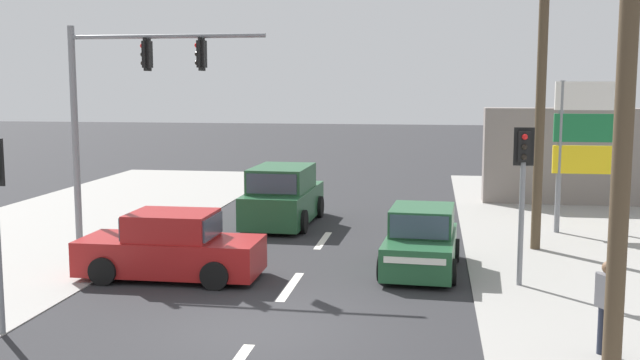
{
  "coord_description": "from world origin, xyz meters",
  "views": [
    {
      "loc": [
        3.09,
        -13.0,
        4.52
      ],
      "look_at": [
        0.52,
        4.0,
        2.29
      ],
      "focal_mm": 42.0,
      "sensor_mm": 36.0,
      "label": 1
    }
  ],
  "objects_px": {
    "hatchback_kerbside_parked": "(421,242)",
    "utility_pole_midground_right": "(542,57)",
    "shopping_plaza_sign": "(590,135)",
    "suv_oncoming_mid": "(283,197)",
    "utility_pole_foreground_right": "(620,4)",
    "sedan_receding_far": "(171,248)",
    "pedestal_signal_right_kerb": "(523,179)",
    "traffic_signal_mast": "(120,98)",
    "pedestrian_at_kerb": "(607,303)"
  },
  "relations": [
    {
      "from": "utility_pole_midground_right",
      "to": "traffic_signal_mast",
      "type": "relative_size",
      "value": 1.65
    },
    {
      "from": "shopping_plaza_sign",
      "to": "traffic_signal_mast",
      "type": "bearing_deg",
      "value": -159.93
    },
    {
      "from": "pedestrian_at_kerb",
      "to": "hatchback_kerbside_parked",
      "type": "bearing_deg",
      "value": 120.01
    },
    {
      "from": "traffic_signal_mast",
      "to": "hatchback_kerbside_parked",
      "type": "relative_size",
      "value": 1.61
    },
    {
      "from": "utility_pole_foreground_right",
      "to": "suv_oncoming_mid",
      "type": "distance_m",
      "value": 15.39
    },
    {
      "from": "utility_pole_midground_right",
      "to": "shopping_plaza_sign",
      "type": "bearing_deg",
      "value": 53.88
    },
    {
      "from": "traffic_signal_mast",
      "to": "pedestrian_at_kerb",
      "type": "distance_m",
      "value": 12.9
    },
    {
      "from": "utility_pole_foreground_right",
      "to": "sedan_receding_far",
      "type": "bearing_deg",
      "value": 145.07
    },
    {
      "from": "hatchback_kerbside_parked",
      "to": "suv_oncoming_mid",
      "type": "relative_size",
      "value": 0.81
    },
    {
      "from": "pedestal_signal_right_kerb",
      "to": "utility_pole_midground_right",
      "type": "bearing_deg",
      "value": 77.68
    },
    {
      "from": "shopping_plaza_sign",
      "to": "suv_oncoming_mid",
      "type": "distance_m",
      "value": 9.59
    },
    {
      "from": "suv_oncoming_mid",
      "to": "traffic_signal_mast",
      "type": "bearing_deg",
      "value": -124.83
    },
    {
      "from": "shopping_plaza_sign",
      "to": "pedestrian_at_kerb",
      "type": "height_order",
      "value": "shopping_plaza_sign"
    },
    {
      "from": "pedestal_signal_right_kerb",
      "to": "sedan_receding_far",
      "type": "xyz_separation_m",
      "value": [
        -7.96,
        -0.49,
        -1.71
      ]
    },
    {
      "from": "shopping_plaza_sign",
      "to": "suv_oncoming_mid",
      "type": "bearing_deg",
      "value": 179.07
    },
    {
      "from": "traffic_signal_mast",
      "to": "suv_oncoming_mid",
      "type": "distance_m",
      "value": 6.68
    },
    {
      "from": "hatchback_kerbside_parked",
      "to": "utility_pole_midground_right",
      "type": "bearing_deg",
      "value": 42.21
    },
    {
      "from": "pedestal_signal_right_kerb",
      "to": "pedestrian_at_kerb",
      "type": "height_order",
      "value": "pedestal_signal_right_kerb"
    },
    {
      "from": "traffic_signal_mast",
      "to": "hatchback_kerbside_parked",
      "type": "height_order",
      "value": "traffic_signal_mast"
    },
    {
      "from": "pedestal_signal_right_kerb",
      "to": "sedan_receding_far",
      "type": "distance_m",
      "value": 8.15
    },
    {
      "from": "utility_pole_midground_right",
      "to": "hatchback_kerbside_parked",
      "type": "height_order",
      "value": "utility_pole_midground_right"
    },
    {
      "from": "shopping_plaza_sign",
      "to": "pedestrian_at_kerb",
      "type": "distance_m",
      "value": 10.97
    },
    {
      "from": "utility_pole_midground_right",
      "to": "hatchback_kerbside_parked",
      "type": "distance_m",
      "value": 6.1
    },
    {
      "from": "shopping_plaza_sign",
      "to": "suv_oncoming_mid",
      "type": "xyz_separation_m",
      "value": [
        -9.35,
        0.15,
        -2.1
      ]
    },
    {
      "from": "utility_pole_midground_right",
      "to": "sedan_receding_far",
      "type": "distance_m",
      "value": 10.81
    },
    {
      "from": "traffic_signal_mast",
      "to": "suv_oncoming_mid",
      "type": "height_order",
      "value": "traffic_signal_mast"
    },
    {
      "from": "pedestal_signal_right_kerb",
      "to": "suv_oncoming_mid",
      "type": "height_order",
      "value": "pedestal_signal_right_kerb"
    },
    {
      "from": "pedestal_signal_right_kerb",
      "to": "hatchback_kerbside_parked",
      "type": "height_order",
      "value": "pedestal_signal_right_kerb"
    },
    {
      "from": "utility_pole_foreground_right",
      "to": "utility_pole_midground_right",
      "type": "distance_m",
      "value": 10.23
    },
    {
      "from": "utility_pole_midground_right",
      "to": "pedestrian_at_kerb",
      "type": "height_order",
      "value": "utility_pole_midground_right"
    },
    {
      "from": "hatchback_kerbside_parked",
      "to": "pedestrian_at_kerb",
      "type": "relative_size",
      "value": 2.28
    },
    {
      "from": "traffic_signal_mast",
      "to": "sedan_receding_far",
      "type": "height_order",
      "value": "traffic_signal_mast"
    },
    {
      "from": "pedestal_signal_right_kerb",
      "to": "sedan_receding_far",
      "type": "height_order",
      "value": "pedestal_signal_right_kerb"
    },
    {
      "from": "pedestal_signal_right_kerb",
      "to": "pedestrian_at_kerb",
      "type": "bearing_deg",
      "value": -78.01
    },
    {
      "from": "utility_pole_midground_right",
      "to": "suv_oncoming_mid",
      "type": "xyz_separation_m",
      "value": [
        -7.56,
        2.61,
        -4.32
      ]
    },
    {
      "from": "shopping_plaza_sign",
      "to": "utility_pole_foreground_right",
      "type": "bearing_deg",
      "value": -99.97
    },
    {
      "from": "traffic_signal_mast",
      "to": "sedan_receding_far",
      "type": "relative_size",
      "value": 1.41
    },
    {
      "from": "pedestal_signal_right_kerb",
      "to": "shopping_plaza_sign",
      "type": "height_order",
      "value": "shopping_plaza_sign"
    },
    {
      "from": "shopping_plaza_sign",
      "to": "sedan_receding_far",
      "type": "height_order",
      "value": "shopping_plaza_sign"
    },
    {
      "from": "pedestal_signal_right_kerb",
      "to": "utility_pole_foreground_right",
      "type": "bearing_deg",
      "value": -86.27
    },
    {
      "from": "utility_pole_foreground_right",
      "to": "shopping_plaza_sign",
      "type": "bearing_deg",
      "value": 80.03
    },
    {
      "from": "pedestal_signal_right_kerb",
      "to": "sedan_receding_far",
      "type": "relative_size",
      "value": 0.84
    },
    {
      "from": "suv_oncoming_mid",
      "to": "pedestrian_at_kerb",
      "type": "height_order",
      "value": "suv_oncoming_mid"
    },
    {
      "from": "pedestal_signal_right_kerb",
      "to": "suv_oncoming_mid",
      "type": "xyz_separation_m",
      "value": [
        -6.71,
        6.49,
        -1.53
      ]
    },
    {
      "from": "suv_oncoming_mid",
      "to": "utility_pole_foreground_right",
      "type": "bearing_deg",
      "value": -60.94
    },
    {
      "from": "pedestal_signal_right_kerb",
      "to": "hatchback_kerbside_parked",
      "type": "relative_size",
      "value": 0.96
    },
    {
      "from": "traffic_signal_mast",
      "to": "pedestrian_at_kerb",
      "type": "height_order",
      "value": "traffic_signal_mast"
    },
    {
      "from": "suv_oncoming_mid",
      "to": "utility_pole_midground_right",
      "type": "bearing_deg",
      "value": -19.05
    },
    {
      "from": "utility_pole_foreground_right",
      "to": "pedestal_signal_right_kerb",
      "type": "xyz_separation_m",
      "value": [
        -0.41,
        6.34,
        -3.13
      ]
    },
    {
      "from": "hatchback_kerbside_parked",
      "to": "pedestrian_at_kerb",
      "type": "bearing_deg",
      "value": -59.99
    }
  ]
}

